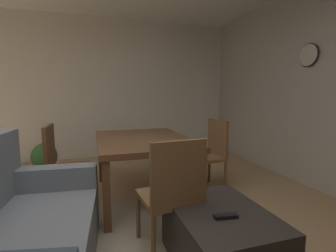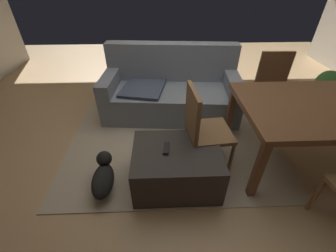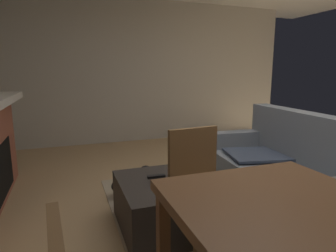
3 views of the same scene
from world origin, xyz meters
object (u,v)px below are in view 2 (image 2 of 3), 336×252
couch (171,91)px  dining_chair_west (202,126)px  ottoman_coffee_table (176,167)px  dining_chair_north (274,84)px  tv_remote (166,148)px  potted_plant (327,85)px  small_dog (103,177)px  dining_table (317,111)px

couch → dining_chair_west: (0.26, -1.12, 0.19)m
ottoman_coffee_table → dining_chair_north: 1.89m
tv_remote → potted_plant: 3.03m
dining_chair_west → dining_chair_north: size_ratio=1.00×
couch → potted_plant: size_ratio=3.64×
small_dog → couch: bearing=63.3°
couch → tv_remote: 1.38m
tv_remote → small_dog: (-0.62, -0.08, -0.28)m
dining_chair_west → dining_chair_north: bearing=38.9°
tv_remote → dining_chair_west: bearing=40.2°
couch → ottoman_coffee_table: (-0.01, -1.39, -0.12)m
dining_table → ottoman_coffee_table: bearing=-168.8°
potted_plant → dining_table: bearing=-130.3°
couch → dining_table: (1.41, -1.11, 0.33)m
ottoman_coffee_table → tv_remote: size_ratio=5.25×
potted_plant → small_dog: 3.61m
tv_remote → dining_table: size_ratio=0.11×
dining_chair_north → small_dog: size_ratio=1.96×
ottoman_coffee_table → dining_chair_north: dining_chair_north is taller
small_dog → dining_chair_west: bearing=18.3°
couch → dining_chair_west: 1.17m
ottoman_coffee_table → potted_plant: potted_plant is taller
dining_chair_west → small_dog: dining_chair_west is taller
tv_remote → small_dog: size_ratio=0.34×
dining_table → dining_chair_north: dining_chair_north is taller
ottoman_coffee_table → tv_remote: bearing=166.5°
small_dog → ottoman_coffee_table: bearing=4.5°
dining_table → potted_plant: dining_table is taller
tv_remote → dining_table: (1.52, 0.26, 0.21)m
dining_table → dining_chair_north: 0.93m
tv_remote → small_dog: tv_remote is taller
couch → dining_chair_north: couch is taller
potted_plant → tv_remote: bearing=-149.5°
dining_table → potted_plant: size_ratio=2.81×
dining_chair_west → potted_plant: size_ratio=1.72×
dining_table → small_dog: (-2.14, -0.34, -0.49)m
dining_chair_west → small_dog: size_ratio=1.96×
dining_table → tv_remote: bearing=-170.4°
ottoman_coffee_table → dining_table: size_ratio=0.55×
tv_remote → dining_chair_north: size_ratio=0.17×
tv_remote → dining_chair_west: size_ratio=0.17×
dining_chair_west → small_dog: bearing=-161.7°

